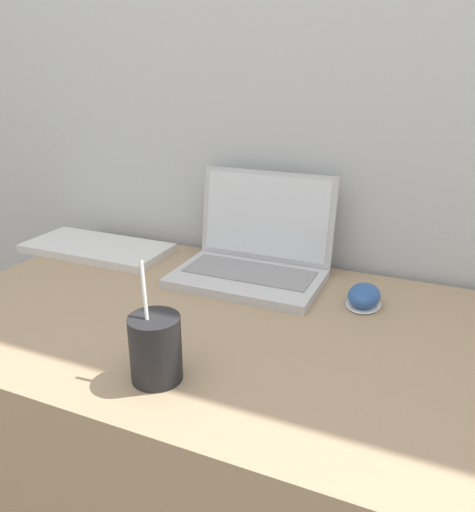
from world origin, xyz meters
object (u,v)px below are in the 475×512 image
Objects in this scene: laptop at (254,254)px; drink_cup at (155,347)px; external_keyboard at (97,248)px; computer_mouse at (364,297)px.

drink_cup is at bearing -88.26° from laptop.
external_keyboard is (-0.46, 0.43, -0.05)m from drink_cup.
computer_mouse is (0.25, 0.39, -0.04)m from drink_cup.
drink_cup is at bearing -43.28° from external_keyboard.
drink_cup is at bearing -122.66° from computer_mouse.
laptop is 0.45m from external_keyboard.
laptop reaches higher than computer_mouse.
external_keyboard is (-0.71, 0.04, -0.01)m from computer_mouse.
computer_mouse is (0.26, -0.05, -0.03)m from laptop.
external_keyboard is at bearing 176.86° from computer_mouse.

